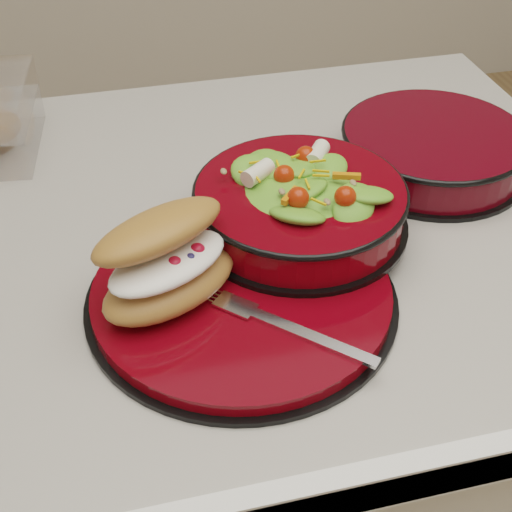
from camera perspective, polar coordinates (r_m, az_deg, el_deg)
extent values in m
cube|color=white|center=(1.17, -8.56, -16.95)|extent=(1.16, 0.66, 0.86)
cube|color=beige|center=(0.84, -11.47, 0.37)|extent=(1.24, 0.74, 0.04)
cylinder|color=black|center=(0.73, -1.16, -3.46)|extent=(0.32, 0.32, 0.01)
cylinder|color=#610309|center=(0.72, -1.17, -2.87)|extent=(0.30, 0.30, 0.01)
torus|color=black|center=(0.71, -0.21, -3.04)|extent=(0.17, 0.17, 0.01)
cylinder|color=black|center=(0.80, 3.45, 2.65)|extent=(0.24, 0.24, 0.01)
cylinder|color=#610309|center=(0.78, 3.52, 4.12)|extent=(0.23, 0.23, 0.04)
torus|color=black|center=(0.77, 3.57, 5.21)|extent=(0.23, 0.23, 0.01)
ellipsoid|color=#498C27|center=(0.77, 3.57, 5.12)|extent=(0.19, 0.19, 0.08)
sphere|color=red|center=(0.76, 7.14, 8.28)|extent=(0.02, 0.02, 0.02)
sphere|color=red|center=(0.79, 2.71, 9.64)|extent=(0.02, 0.02, 0.02)
sphere|color=red|center=(0.74, 0.15, 7.44)|extent=(0.02, 0.02, 0.02)
sphere|color=red|center=(0.71, 4.79, 5.93)|extent=(0.02, 0.02, 0.02)
cylinder|color=silver|center=(0.79, 5.03, 9.63)|extent=(0.04, 0.04, 0.02)
cylinder|color=silver|center=(0.76, 0.16, 8.25)|extent=(0.04, 0.03, 0.02)
cube|color=orange|center=(0.72, 2.80, 6.47)|extent=(0.03, 0.03, 0.01)
cube|color=orange|center=(0.75, 7.41, 7.94)|extent=(0.03, 0.02, 0.01)
ellipsoid|color=#AE6E35|center=(0.70, -6.90, -2.16)|extent=(0.17, 0.14, 0.04)
ellipsoid|color=white|center=(0.68, -7.06, -0.52)|extent=(0.14, 0.12, 0.02)
ellipsoid|color=#AE6E35|center=(0.68, -7.45, 2.09)|extent=(0.16, 0.13, 0.04)
sphere|color=red|center=(0.67, -9.04, -0.43)|extent=(0.02, 0.02, 0.02)
sphere|color=red|center=(0.67, -6.53, -0.62)|extent=(0.02, 0.02, 0.02)
sphere|color=red|center=(0.68, -4.71, 0.46)|extent=(0.02, 0.02, 0.02)
sphere|color=red|center=(0.68, -8.12, 0.39)|extent=(0.02, 0.02, 0.02)
sphere|color=#191947|center=(0.68, -7.87, 0.09)|extent=(0.01, 0.01, 0.01)
sphere|color=#191947|center=(0.68, -6.08, 0.14)|extent=(0.01, 0.01, 0.01)
sphere|color=#191947|center=(0.67, -7.05, -0.35)|extent=(0.01, 0.01, 0.01)
sphere|color=#191947|center=(0.67, -5.26, -0.20)|extent=(0.01, 0.01, 0.01)
cube|color=silver|center=(0.67, 4.43, -6.44)|extent=(0.10, 0.10, 0.00)
cube|color=silver|center=(0.69, -1.64, -3.95)|extent=(0.05, 0.04, 0.00)
cylinder|color=black|center=(0.96, 13.71, 7.04)|extent=(0.24, 0.24, 0.01)
cylinder|color=#48040C|center=(0.94, 13.96, 8.42)|extent=(0.23, 0.23, 0.05)
torus|color=black|center=(0.93, 14.15, 9.47)|extent=(0.24, 0.24, 0.01)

